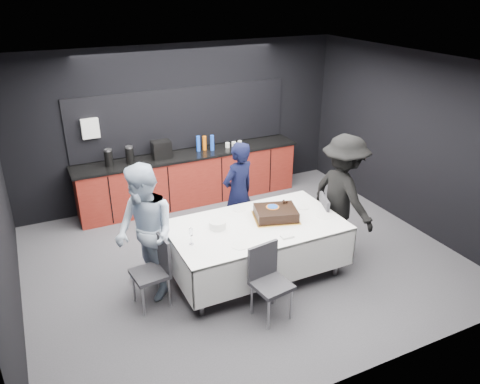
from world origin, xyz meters
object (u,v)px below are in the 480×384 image
champagne_flute (191,233)px  chair_left (155,266)px  plate_stack (218,225)px  person_center (238,194)px  chair_right (330,221)px  person_left (145,233)px  party_table (256,233)px  chair_near (268,276)px  cake_assembly (276,213)px  person_right (343,195)px

champagne_flute → chair_left: champagne_flute is taller
plate_stack → person_center: person_center is taller
chair_right → champagne_flute: bearing=-176.5°
person_left → party_table: bearing=68.9°
chair_near → chair_left: bearing=145.5°
cake_assembly → person_center: size_ratio=0.43×
person_right → chair_right: bearing=87.0°
cake_assembly → chair_right: (0.92, -0.02, -0.32)m
chair_near → person_center: bearing=76.0°
cake_assembly → person_right: (1.11, -0.01, 0.06)m
plate_stack → chair_left: 0.97m
party_table → chair_near: (-0.26, -0.81, -0.11)m
chair_near → person_left: 1.61m
party_table → champagne_flute: 1.01m
chair_right → chair_near: 1.72m
person_right → party_table: bearing=87.0°
party_table → person_center: size_ratio=1.42×
plate_stack → person_right: person_right is taller
chair_near → person_center: (0.43, 1.74, 0.28)m
plate_stack → chair_near: size_ratio=0.24×
champagne_flute → party_table: bearing=6.4°
person_center → chair_near: bearing=57.2°
chair_near → person_right: person_right is taller
person_left → plate_stack: bearing=72.5°
champagne_flute → chair_right: bearing=3.5°
person_center → person_left: 1.77m
cake_assembly → chair_right: size_ratio=0.77×
chair_near → person_right: (1.69, 0.84, 0.37)m
plate_stack → person_left: (-0.95, 0.07, 0.06)m
plate_stack → chair_near: bearing=-75.6°
chair_near → plate_stack: bearing=104.4°
party_table → cake_assembly: size_ratio=3.27×
party_table → champagne_flute: bearing=-173.6°
champagne_flute → cake_assembly: bearing=6.8°
chair_left → person_right: bearing=1.1°
chair_near → cake_assembly: bearing=55.7°
plate_stack → chair_near: (0.24, -0.95, -0.30)m
plate_stack → chair_right: (1.75, -0.11, -0.30)m
cake_assembly → chair_left: (-1.74, -0.07, -0.32)m
cake_assembly → person_right: size_ratio=0.39×
cake_assembly → chair_left: 1.77m
chair_left → person_right: (2.85, 0.05, 0.37)m
chair_right → person_center: person_center is taller
cake_assembly → chair_near: 1.09m
cake_assembly → person_right: 1.11m
champagne_flute → person_right: 2.40m
chair_near → person_right: size_ratio=0.51×
chair_left → plate_stack: bearing=9.7°
plate_stack → chair_left: chair_left is taller
chair_left → chair_right: size_ratio=1.00×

